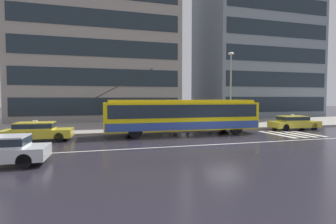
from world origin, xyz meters
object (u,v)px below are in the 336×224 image
Objects in this scene: trolleybus at (182,115)px; pedestrian_at_shelter at (161,111)px; pedestrian_waiting_by_pole at (209,111)px; pedestrian_walking_past at (175,112)px; bus_shelter at (150,108)px; taxi_ahead_of_bus at (294,122)px; pedestrian_approaching_curb at (188,116)px; street_lamp at (231,84)px; taxi_queued_behind_bus at (37,131)px.

trolleybus is 3.33m from pedestrian_at_shelter.
pedestrian_waiting_by_pole reaches higher than pedestrian_at_shelter.
bus_shelter is at bearing 133.51° from pedestrian_walking_past.
taxi_ahead_of_bus is at bearing -14.55° from pedestrian_waiting_by_pole.
pedestrian_walking_past is at bearing 89.31° from trolleybus.
trolleybus reaches higher than pedestrian_waiting_by_pole.
pedestrian_waiting_by_pole is at bearing -12.86° from pedestrian_at_shelter.
pedestrian_approaching_curb is 0.85× the size of pedestrian_waiting_by_pole.
trolleybus is at bearing -178.68° from taxi_ahead_of_bus.
trolleybus is 6.44× the size of pedestrian_waiting_by_pole.
bus_shelter is 0.58× the size of street_lamp.
trolleybus is 4.40m from bus_shelter.
pedestrian_at_shelter is (9.51, 3.56, 1.00)m from taxi_queued_behind_bus.
bus_shelter is 5.40m from pedestrian_waiting_by_pole.
taxi_queued_behind_bus is 2.22× the size of pedestrian_waiting_by_pole.
trolleybus is at bearing -146.64° from pedestrian_waiting_by_pole.
pedestrian_at_shelter is (0.79, -0.82, -0.30)m from bus_shelter.
bus_shelter is at bearing 133.77° from pedestrian_at_shelter.
pedestrian_walking_past is 0.28× the size of street_lamp.
pedestrian_waiting_by_pole reaches higher than taxi_queued_behind_bus.
pedestrian_at_shelter is 0.94× the size of pedestrian_waiting_by_pole.
street_lamp is at bearing 161.16° from taxi_ahead_of_bus.
street_lamp is at bearing -2.63° from pedestrian_waiting_by_pole.
pedestrian_walking_past reaches higher than taxi_queued_behind_bus.
street_lamp reaches higher than taxi_queued_behind_bus.
pedestrian_walking_past is 3.32m from pedestrian_waiting_by_pole.
taxi_ahead_of_bus is 13.23m from bus_shelter.
taxi_queued_behind_bus is 10.83m from pedestrian_walking_past.
pedestrian_walking_past reaches higher than pedestrian_at_shelter.
pedestrian_waiting_by_pole is (4.30, -0.98, 0.04)m from pedestrian_at_shelter.
pedestrian_at_shelter is 0.27× the size of street_lamp.
trolleybus is 6.42m from street_lamp.
pedestrian_walking_past is at bearing -179.02° from pedestrian_waiting_by_pole.
bus_shelter is at bearing 113.49° from trolleybus.
taxi_queued_behind_bus is 0.98× the size of taxi_ahead_of_bus.
taxi_ahead_of_bus is 2.25× the size of pedestrian_waiting_by_pole.
pedestrian_approaching_curb is (3.64, -0.08, -0.85)m from bus_shelter.
trolleybus is at bearing 2.07° from taxi_queued_behind_bus.
pedestrian_approaching_curb is at bearing 130.07° from pedestrian_waiting_by_pole.
trolleybus reaches higher than pedestrian_approaching_curb.
bus_shelter is at bearing 160.47° from pedestrian_waiting_by_pole.
pedestrian_approaching_curb is at bearing 43.50° from pedestrian_walking_past.
bus_shelter is 1.98× the size of pedestrian_waiting_by_pole.
trolleybus is 2.15m from pedestrian_walking_past.
street_lamp reaches higher than trolleybus.
bus_shelter reaches higher than pedestrian_at_shelter.
pedestrian_waiting_by_pole is at bearing 10.59° from taxi_queued_behind_bus.
taxi_queued_behind_bus is 21.34m from taxi_ahead_of_bus.
trolleybus is at bearing -115.82° from pedestrian_approaching_curb.
taxi_ahead_of_bus is 0.66× the size of street_lamp.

